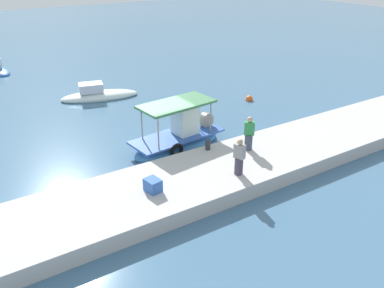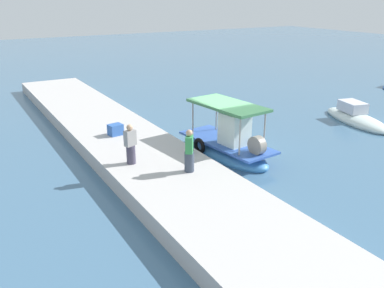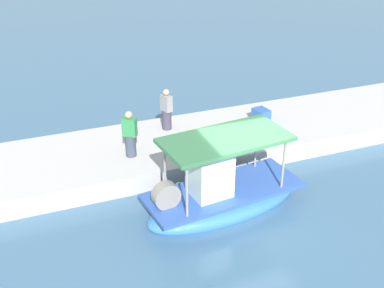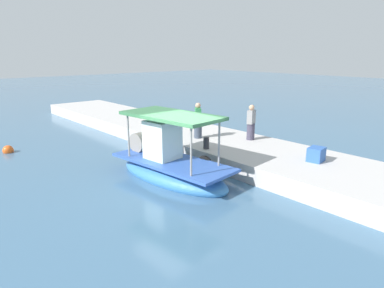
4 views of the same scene
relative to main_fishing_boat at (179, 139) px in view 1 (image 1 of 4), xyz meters
The scene contains 9 objects.
ground_plane 1.02m from the main_fishing_boat, 153.93° to the left, with size 120.00×120.00×0.00m, color #416887.
dock_quay 3.84m from the main_fishing_boat, 101.99° to the right, with size 36.00×4.07×0.67m, color #BCB7B4.
main_fishing_boat is the anchor object (origin of this frame).
fisherman_near_bollard 4.81m from the main_fishing_boat, 88.65° to the right, with size 0.45×0.51×1.61m.
fisherman_by_crate 3.80m from the main_fishing_boat, 58.16° to the right, with size 0.53×0.51×1.65m.
mooring_bollard 2.20m from the main_fishing_boat, 81.24° to the right, with size 0.24×0.24×0.49m, color #2D2D33.
cargo_crate 5.37m from the main_fishing_boat, 131.61° to the right, with size 0.63×0.51×0.52m, color #305EB0.
marker_buoy 8.54m from the main_fishing_boat, 25.44° to the left, with size 0.49×0.49×0.49m.
moored_boat_near 9.58m from the main_fishing_boat, 94.19° to the left, with size 5.46×2.93×1.34m.
Camera 1 is at (-8.79, -16.72, 9.23)m, focal length 38.24 mm.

